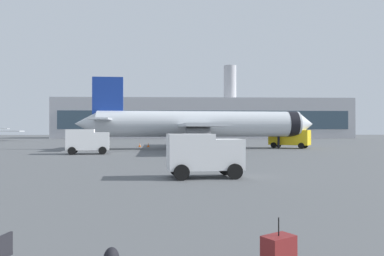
{
  "coord_description": "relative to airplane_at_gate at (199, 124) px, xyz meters",
  "views": [
    {
      "loc": [
        0.07,
        -3.06,
        2.84
      ],
      "look_at": [
        1.31,
        30.78,
        3.0
      ],
      "focal_mm": 34.33,
      "sensor_mm": 36.0,
      "label": 1
    }
  ],
  "objects": [
    {
      "name": "terminal_building",
      "position": [
        5.64,
        74.33,
        3.18
      ],
      "size": [
        100.33,
        18.45,
        25.44
      ],
      "color": "#B2B2B7",
      "rests_on": "ground"
    },
    {
      "name": "service_truck",
      "position": [
        -13.59,
        -11.21,
        -2.05
      ],
      "size": [
        5.1,
        3.21,
        2.9
      ],
      "color": "white",
      "rests_on": "ground"
    },
    {
      "name": "cargo_van",
      "position": [
        -1.48,
        -32.66,
        -2.21
      ],
      "size": [
        4.62,
        2.81,
        2.6
      ],
      "color": "white",
      "rests_on": "ground"
    },
    {
      "name": "rolling_suitcase",
      "position": [
        -0.98,
        -47.14,
        -3.27
      ],
      "size": [
        0.75,
        0.68,
        1.1
      ],
      "color": "maroon",
      "rests_on": "ground"
    },
    {
      "name": "fuel_truck",
      "position": [
        14.1,
        1.8,
        -1.88
      ],
      "size": [
        6.35,
        5.24,
        3.2
      ],
      "color": "yellow",
      "rests_on": "ground"
    },
    {
      "name": "safety_cone_mid",
      "position": [
        -9.35,
        6.1,
        -3.34
      ],
      "size": [
        0.44,
        0.44,
        0.64
      ],
      "color": "#F2590C",
      "rests_on": "ground"
    },
    {
      "name": "safety_cone_near",
      "position": [
        -7.95,
        6.09,
        -3.32
      ],
      "size": [
        0.44,
        0.44,
        0.69
      ],
      "color": "#F2590C",
      "rests_on": "ground"
    },
    {
      "name": "airplane_at_gate",
      "position": [
        0.0,
        0.0,
        0.0
      ],
      "size": [
        35.75,
        32.24,
        10.5
      ],
      "color": "silver",
      "rests_on": "ground"
    }
  ]
}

